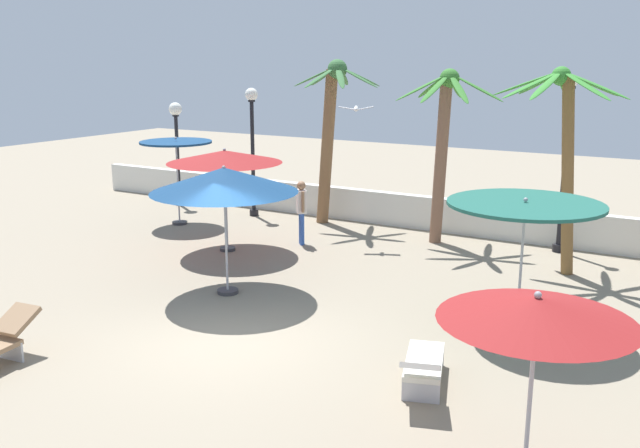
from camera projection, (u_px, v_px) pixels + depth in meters
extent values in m
plane|color=gray|center=(229.00, 336.00, 12.39)|extent=(56.00, 56.00, 0.00)
cube|color=silver|center=(425.00, 213.00, 20.07)|extent=(25.20, 0.30, 0.97)
cylinder|color=#333338|center=(228.00, 249.00, 17.92)|extent=(0.40, 0.40, 0.08)
cylinder|color=#A5A5AD|center=(226.00, 206.00, 17.66)|extent=(0.05, 0.05, 2.35)
cone|color=maroon|center=(225.00, 157.00, 17.36)|extent=(2.92, 2.92, 0.31)
sphere|color=#99999E|center=(224.00, 150.00, 17.32)|extent=(0.08, 0.08, 0.08)
cylinder|color=#A5A5AD|center=(529.00, 415.00, 7.39)|extent=(0.05, 0.05, 2.26)
cone|color=maroon|center=(537.00, 309.00, 7.11)|extent=(2.07, 2.07, 0.25)
sphere|color=#99999E|center=(538.00, 295.00, 7.08)|extent=(0.08, 0.08, 0.08)
cylinder|color=#333338|center=(228.00, 291.00, 14.65)|extent=(0.45, 0.45, 0.08)
cylinder|color=#A5A5AD|center=(226.00, 242.00, 14.40)|extent=(0.05, 0.05, 2.24)
cone|color=navy|center=(224.00, 180.00, 14.09)|extent=(3.05, 3.05, 0.51)
sphere|color=#99999E|center=(224.00, 167.00, 14.04)|extent=(0.08, 0.08, 0.08)
cylinder|color=#333338|center=(517.00, 327.00, 12.68)|extent=(0.51, 0.51, 0.08)
cylinder|color=#A5A5AD|center=(521.00, 268.00, 12.41)|extent=(0.05, 0.05, 2.38)
cylinder|color=#1E594C|center=(525.00, 204.00, 12.14)|extent=(2.74, 2.74, 0.06)
sphere|color=#99999E|center=(526.00, 200.00, 12.12)|extent=(0.08, 0.08, 0.08)
cylinder|color=#333338|center=(180.00, 223.00, 20.79)|extent=(0.45, 0.45, 0.08)
cylinder|color=#A5A5AD|center=(178.00, 183.00, 20.51)|extent=(0.05, 0.05, 2.49)
cylinder|color=navy|center=(176.00, 142.00, 20.22)|extent=(2.11, 2.11, 0.06)
sphere|color=#99999E|center=(176.00, 138.00, 20.19)|extent=(0.08, 0.08, 0.08)
cylinder|color=brown|center=(441.00, 163.00, 18.21)|extent=(0.47, 0.32, 4.37)
sphere|color=#35762B|center=(450.00, 79.00, 17.63)|extent=(0.51, 0.51, 0.51)
ellipsoid|color=#35762B|center=(478.00, 88.00, 17.34)|extent=(1.37, 0.25, 0.71)
ellipsoid|color=#35762B|center=(477.00, 87.00, 17.78)|extent=(1.19, 1.00, 0.71)
ellipsoid|color=#35762B|center=(456.00, 87.00, 18.34)|extent=(0.35, 1.37, 0.71)
ellipsoid|color=#35762B|center=(433.00, 87.00, 18.33)|extent=(1.24, 0.93, 0.71)
ellipsoid|color=#35762B|center=(422.00, 87.00, 18.06)|extent=(1.36, 0.23, 0.71)
ellipsoid|color=#35762B|center=(421.00, 88.00, 17.59)|extent=(1.20, 0.99, 0.71)
ellipsoid|color=#35762B|center=(435.00, 89.00, 17.12)|extent=(0.39, 1.37, 0.71)
ellipsoid|color=#35762B|center=(459.00, 89.00, 16.97)|extent=(1.01, 1.19, 0.71)
cylinder|color=brown|center=(568.00, 178.00, 15.54)|extent=(0.58, 0.27, 4.49)
sphere|color=#35832E|center=(561.00, 76.00, 15.18)|extent=(0.43, 0.43, 0.43)
ellipsoid|color=#35832E|center=(596.00, 85.00, 14.72)|extent=(1.50, 0.47, 0.61)
ellipsoid|color=#35832E|center=(591.00, 84.00, 15.41)|extent=(1.19, 1.19, 0.61)
ellipsoid|color=#35832E|center=(564.00, 83.00, 15.92)|extent=(0.36, 1.50, 0.61)
ellipsoid|color=#35832E|center=(538.00, 83.00, 15.94)|extent=(1.27, 1.11, 0.61)
ellipsoid|color=#35832E|center=(525.00, 84.00, 15.61)|extent=(1.49, 0.21, 0.61)
ellipsoid|color=#35832E|center=(531.00, 85.00, 14.95)|extent=(1.09, 1.29, 0.61)
ellipsoid|color=#35832E|center=(546.00, 85.00, 14.64)|extent=(0.47, 1.50, 0.61)
ellipsoid|color=#35832E|center=(586.00, 86.00, 14.51)|extent=(1.30, 1.07, 0.61)
cylinder|color=brown|center=(327.00, 148.00, 20.41)|extent=(0.69, 0.35, 4.57)
sphere|color=#376737|center=(337.00, 69.00, 19.72)|extent=(0.57, 0.57, 0.57)
ellipsoid|color=#376737|center=(358.00, 77.00, 19.44)|extent=(1.26, 0.20, 0.62)
ellipsoid|color=#376737|center=(360.00, 77.00, 19.92)|extent=(1.04, 1.02, 0.62)
ellipsoid|color=#376737|center=(343.00, 76.00, 20.40)|extent=(0.53, 1.26, 0.62)
ellipsoid|color=#376737|center=(323.00, 76.00, 20.30)|extent=(1.23, 0.69, 0.62)
ellipsoid|color=#376737|center=(314.00, 77.00, 19.91)|extent=(1.26, 0.58, 0.62)
ellipsoid|color=#376737|center=(320.00, 77.00, 19.31)|extent=(0.53, 1.26, 0.62)
ellipsoid|color=#376737|center=(340.00, 77.00, 19.11)|extent=(0.90, 1.14, 0.62)
cylinder|color=black|center=(558.00, 248.00, 17.79)|extent=(0.28, 0.28, 0.20)
cylinder|color=black|center=(564.00, 172.00, 17.33)|extent=(0.12, 0.12, 4.17)
cylinder|color=black|center=(571.00, 87.00, 16.84)|extent=(0.22, 0.22, 0.06)
sphere|color=white|center=(572.00, 81.00, 16.81)|extent=(0.31, 0.31, 0.31)
cylinder|color=black|center=(254.00, 212.00, 21.90)|extent=(0.28, 0.28, 0.20)
cylinder|color=black|center=(253.00, 159.00, 21.51)|extent=(0.12, 0.12, 3.60)
cylinder|color=black|center=(252.00, 101.00, 21.09)|extent=(0.22, 0.22, 0.06)
sphere|color=white|center=(251.00, 94.00, 21.04)|extent=(0.39, 0.39, 0.39)
cylinder|color=black|center=(180.00, 202.00, 23.48)|extent=(0.28, 0.28, 0.20)
cylinder|color=black|center=(178.00, 161.00, 23.15)|extent=(0.12, 0.12, 3.03)
cylinder|color=black|center=(176.00, 116.00, 22.79)|extent=(0.22, 0.22, 0.06)
sphere|color=white|center=(175.00, 109.00, 22.74)|extent=(0.43, 0.43, 0.43)
cube|color=#B7B7BC|center=(427.00, 354.00, 11.20)|extent=(0.54, 0.21, 0.35)
cube|color=#B7B7BC|center=(421.00, 391.00, 9.96)|extent=(0.54, 0.21, 0.35)
cube|color=silver|center=(424.00, 361.00, 10.54)|extent=(0.96, 1.50, 0.08)
cube|color=silver|center=(421.00, 367.00, 9.68)|extent=(0.72, 0.76, 0.35)
cube|color=#B7B7BC|center=(10.00, 350.00, 11.37)|extent=(0.55, 0.11, 0.35)
cube|color=#8C6B4C|center=(16.00, 319.00, 11.44)|extent=(0.62, 0.68, 0.36)
cylinder|color=#3359B2|center=(301.00, 228.00, 18.51)|extent=(0.12, 0.12, 0.87)
cylinder|color=#3359B2|center=(302.00, 229.00, 18.35)|extent=(0.12, 0.12, 0.87)
cube|color=silver|center=(301.00, 201.00, 18.26)|extent=(0.42, 0.43, 0.61)
sphere|color=#936B4C|center=(301.00, 186.00, 18.16)|extent=(0.24, 0.24, 0.24)
cylinder|color=#936B4C|center=(300.00, 198.00, 18.48)|extent=(0.08, 0.08, 0.55)
cylinder|color=#936B4C|center=(303.00, 202.00, 18.02)|extent=(0.08, 0.08, 0.55)
ellipsoid|color=white|center=(356.00, 109.00, 17.95)|extent=(0.25, 0.34, 0.12)
sphere|color=white|center=(356.00, 107.00, 18.10)|extent=(0.10, 0.10, 0.10)
cube|color=silver|center=(347.00, 108.00, 17.96)|extent=(0.47, 0.32, 0.09)
cube|color=silver|center=(365.00, 108.00, 17.92)|extent=(0.47, 0.32, 0.11)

